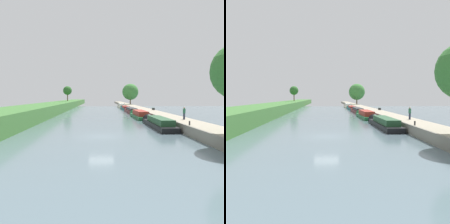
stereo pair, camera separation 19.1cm
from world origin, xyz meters
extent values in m
plane|color=slate|center=(0.00, 0.00, 0.00)|extent=(160.00, 160.00, 0.00)
cube|color=#9E937F|center=(10.75, 0.00, 0.50)|extent=(3.37, 260.00, 1.00)
cube|color=gray|center=(8.94, 0.00, 0.52)|extent=(0.25, 260.00, 1.05)
cube|color=black|center=(7.54, 7.19, 0.31)|extent=(2.06, 11.95, 0.62)
cube|color=#234C2D|center=(7.54, 6.59, 0.99)|extent=(1.69, 8.37, 0.73)
cone|color=black|center=(7.54, 13.78, 0.31)|extent=(1.95, 1.23, 1.95)
cube|color=#1E6033|center=(7.33, 22.03, 0.29)|extent=(2.17, 11.83, 0.58)
cube|color=maroon|center=(7.33, 21.44, 1.01)|extent=(1.78, 8.28, 0.86)
cone|color=#1E6033|center=(7.33, 28.60, 0.29)|extent=(2.06, 1.30, 2.06)
cube|color=maroon|center=(7.65, 37.88, 0.37)|extent=(1.91, 14.40, 0.74)
cube|color=#333338|center=(7.65, 37.16, 1.02)|extent=(1.56, 10.08, 0.55)
cone|color=maroon|center=(7.65, 45.65, 0.37)|extent=(1.81, 1.14, 1.81)
cube|color=#195B60|center=(7.66, 53.10, 0.30)|extent=(1.82, 12.32, 0.59)
cube|color=maroon|center=(7.66, 52.48, 0.87)|extent=(1.49, 8.62, 0.56)
cone|color=#195B60|center=(7.66, 59.81, 0.30)|extent=(1.73, 1.09, 1.73)
cube|color=beige|center=(7.63, 66.25, 0.36)|extent=(2.06, 11.09, 0.72)
cube|color=silver|center=(7.63, 65.70, 1.15)|extent=(1.69, 7.76, 0.87)
cone|color=beige|center=(7.63, 72.41, 0.36)|extent=(1.95, 1.23, 1.95)
cylinder|color=brown|center=(11.79, 74.15, 2.54)|extent=(0.44, 0.44, 3.09)
sphere|color=#3D7F38|center=(11.79, 74.15, 5.81)|extent=(6.25, 6.25, 6.25)
cylinder|color=brown|center=(-12.47, 74.43, 3.80)|extent=(0.38, 0.38, 3.12)
sphere|color=#2D6628|center=(-12.47, 74.43, 6.29)|extent=(3.37, 3.37, 3.37)
cylinder|color=#282D42|center=(11.02, 7.67, 1.41)|extent=(0.26, 0.26, 0.82)
cylinder|color=#286647|center=(11.02, 7.67, 2.13)|extent=(0.34, 0.34, 0.62)
sphere|color=tan|center=(11.02, 7.67, 2.55)|extent=(0.22, 0.22, 0.22)
cylinder|color=black|center=(9.36, 0.88, 1.22)|extent=(0.16, 0.16, 0.45)
cylinder|color=black|center=(9.36, 72.28, 1.22)|extent=(0.16, 0.16, 0.45)
cube|color=#333338|center=(11.98, 31.15, 1.20)|extent=(0.40, 0.08, 0.41)
cube|color=#333338|center=(11.98, 32.35, 1.20)|extent=(0.40, 0.08, 0.41)
cube|color=#2D4733|center=(11.98, 31.75, 1.44)|extent=(0.44, 1.50, 0.06)
camera|label=1|loc=(-0.18, -26.02, 4.05)|focal=41.55mm
camera|label=2|loc=(0.01, -26.03, 4.05)|focal=41.55mm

